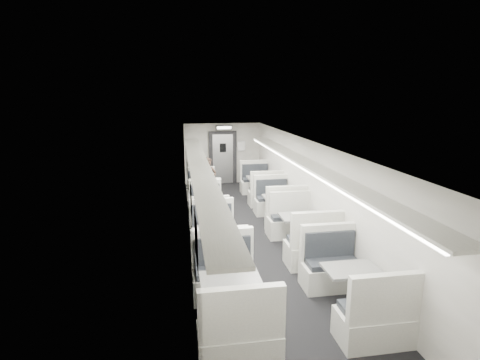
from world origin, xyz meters
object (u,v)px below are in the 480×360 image
object	(u,v)px
vestibule_door	(223,158)
exit_sign	(224,128)
booth_right_c	(301,232)
booth_right_a	(260,187)
booth_left_b	(207,212)
passenger	(209,181)
booth_left_a	(203,194)
booth_left_d	(231,301)
booth_right_b	(279,209)
booth_right_d	(351,289)
booth_left_c	(216,245)

from	to	relation	value
vestibule_door	exit_sign	bearing A→B (deg)	-90.00
booth_right_c	vestibule_door	size ratio (longest dim) A/B	1.11
booth_right_a	exit_sign	xyz separation A→B (m)	(-1.00, 1.94, 1.89)
booth_left_b	vestibule_door	distance (m)	4.92
passenger	exit_sign	world-z (taller)	exit_sign
booth_left_a	booth_left_b	bearing A→B (deg)	-90.00
booth_left_d	booth_left_a	bearing A→B (deg)	90.00
passenger	booth_left_b	bearing A→B (deg)	-119.60
booth_right_b	booth_right_d	xyz separation A→B (m)	(0.00, -4.48, 0.01)
booth_right_b	exit_sign	distance (m)	4.90
booth_left_c	booth_right_b	bearing A→B (deg)	48.36
booth_right_b	booth_right_d	distance (m)	4.48
booth_left_c	exit_sign	world-z (taller)	exit_sign
booth_left_c	booth_right_a	distance (m)	5.13
booth_left_b	vestibule_door	bearing A→B (deg)	78.16
booth_left_c	vestibule_door	distance (m)	7.25
passenger	exit_sign	size ratio (longest dim) A/B	2.48
passenger	exit_sign	bearing A→B (deg)	47.57
booth_left_c	booth_right_a	xyz separation A→B (m)	(2.00, 4.72, 0.01)
booth_left_d	booth_right_d	world-z (taller)	booth_left_d
booth_right_d	booth_left_b	bearing A→B (deg)	113.48
booth_left_c	vestibule_door	xyz separation A→B (m)	(1.00, 7.15, 0.66)
booth_right_b	vestibule_door	world-z (taller)	vestibule_door
booth_right_a	booth_right_d	xyz separation A→B (m)	(0.00, -6.95, 0.00)
booth_right_d	vestibule_door	xyz separation A→B (m)	(-1.00, 9.38, 0.65)
booth_right_c	passenger	size ratio (longest dim) A/B	1.51
booth_left_b	passenger	size ratio (longest dim) A/B	1.29
booth_left_b	booth_left_a	bearing A→B (deg)	90.00
booth_left_a	booth_left_b	distance (m)	1.95
booth_left_a	booth_left_c	size ratio (longest dim) A/B	0.95
booth_right_d	vestibule_door	world-z (taller)	vestibule_door
booth_left_d	booth_left_c	bearing A→B (deg)	90.00
booth_left_c	exit_sign	xyz separation A→B (m)	(1.00, 6.66, 1.90)
booth_left_b	booth_left_c	world-z (taller)	booth_left_c
booth_right_d	vestibule_door	size ratio (longest dim) A/B	1.04
booth_left_b	booth_right_a	size ratio (longest dim) A/B	0.91
passenger	booth_right_c	bearing A→B (deg)	-89.34
booth_left_d	exit_sign	distance (m)	9.19
booth_left_b	booth_right_a	world-z (taller)	booth_right_a
booth_left_b	booth_right_a	xyz separation A→B (m)	(2.00, 2.35, 0.04)
booth_left_b	booth_left_d	distance (m)	4.66
booth_left_a	booth_right_a	xyz separation A→B (m)	(2.00, 0.40, 0.03)
booth_right_a	vestibule_door	bearing A→B (deg)	112.40
booth_left_a	vestibule_door	xyz separation A→B (m)	(1.00, 2.83, 0.68)
booth_right_b	booth_right_c	bearing A→B (deg)	-90.00
booth_left_b	booth_right_d	xyz separation A→B (m)	(2.00, -4.60, 0.04)
booth_left_d	booth_right_a	distance (m)	7.28
booth_right_a	vestibule_door	world-z (taller)	vestibule_door
booth_right_a	booth_left_c	bearing A→B (deg)	-112.97
booth_left_a	booth_left_c	xyz separation A→B (m)	(0.00, -4.32, 0.02)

